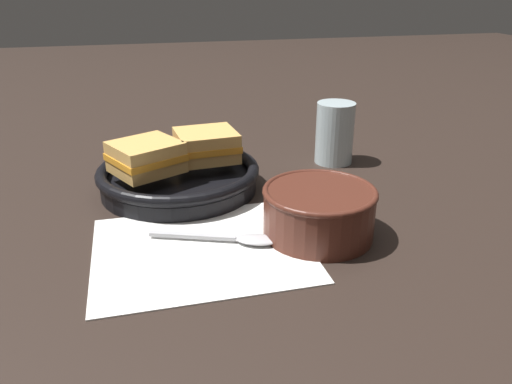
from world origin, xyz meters
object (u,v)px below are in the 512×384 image
sandwich_near_right (146,157)px  skillet (179,177)px  spoon (239,239)px  soup_bowl (319,209)px  sandwich_near_left (206,145)px  drinking_glass (335,133)px

sandwich_near_right → skillet: bearing=19.2°
spoon → sandwich_near_right: bearing=140.8°
soup_bowl → sandwich_near_left: size_ratio=1.44×
soup_bowl → sandwich_near_right: sandwich_near_right is taller
sandwich_near_right → drinking_glass: size_ratio=1.14×
soup_bowl → skillet: bearing=129.2°
skillet → sandwich_near_left: bearing=19.2°
soup_bowl → drinking_glass: drinking_glass is taller
drinking_glass → soup_bowl: bearing=-116.2°
soup_bowl → sandwich_near_left: (-0.11, 0.21, 0.03)m
sandwich_near_right → sandwich_near_left: bearing=19.2°
skillet → sandwich_near_left: size_ratio=2.50×
sandwich_near_left → sandwich_near_right: same height
soup_bowl → skillet: soup_bowl is taller
soup_bowl → sandwich_near_right: size_ratio=1.18×
spoon → soup_bowl: bearing=20.2°
sandwich_near_left → drinking_glass: (0.24, 0.04, -0.01)m
skillet → drinking_glass: 0.29m
soup_bowl → drinking_glass: size_ratio=1.34×
spoon → sandwich_near_left: sandwich_near_left is taller
soup_bowl → spoon: bearing=179.2°
skillet → sandwich_near_right: (-0.05, -0.02, 0.04)m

